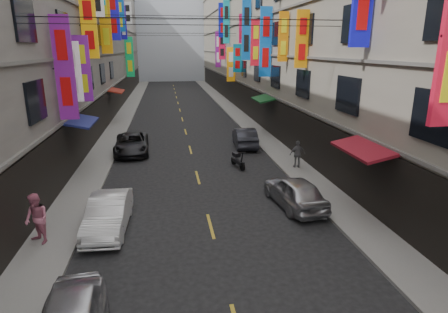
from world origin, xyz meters
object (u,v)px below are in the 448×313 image
object	(u,v)px
car_left_mid	(108,214)
car_right_far	(245,137)
car_left_far	(132,144)
pedestrian_rfar	(298,154)
scooter_far_right	(238,160)
pedestrian_lfar	(37,219)
car_right_mid	(295,192)

from	to	relation	value
car_left_mid	car_right_far	xyz separation A→B (m)	(8.00, 12.02, 0.02)
car_left_far	pedestrian_rfar	distance (m)	11.21
car_left_mid	pedestrian_rfar	world-z (taller)	pedestrian_rfar
scooter_far_right	pedestrian_lfar	size ratio (longest dim) A/B	0.95
scooter_far_right	pedestrian_rfar	world-z (taller)	pedestrian_rfar
car_left_mid	pedestrian_lfar	xyz separation A→B (m)	(-2.32, -0.92, 0.38)
car_left_far	pedestrian_lfar	size ratio (longest dim) A/B	2.56
car_left_mid	car_right_mid	size ratio (longest dim) A/B	1.00
car_right_far	car_right_mid	bearing A→B (deg)	94.55
car_left_mid	pedestrian_rfar	size ratio (longest dim) A/B	2.54
car_left_mid	car_right_far	bearing A→B (deg)	58.42
car_left_far	car_right_far	size ratio (longest dim) A/B	1.14
car_left_mid	car_left_far	world-z (taller)	car_left_mid
scooter_far_right	pedestrian_lfar	world-z (taller)	pedestrian_lfar
scooter_far_right	car_right_mid	distance (m)	6.23
car_right_far	scooter_far_right	bearing A→B (deg)	77.97
car_left_mid	pedestrian_lfar	world-z (taller)	pedestrian_lfar
car_left_far	car_right_mid	xyz separation A→B (m)	(8.00, -10.32, 0.04)
car_left_mid	pedestrian_lfar	bearing A→B (deg)	-156.30
scooter_far_right	pedestrian_rfar	distance (m)	3.56
car_right_far	pedestrian_rfar	world-z (taller)	pedestrian_rfar
car_right_far	pedestrian_lfar	size ratio (longest dim) A/B	2.25
car_right_far	pedestrian_lfar	bearing A→B (deg)	55.96
scooter_far_right	car_left_mid	distance (m)	9.68
pedestrian_rfar	car_right_mid	bearing A→B (deg)	69.20
car_left_far	pedestrian_rfar	size ratio (longest dim) A/B	2.97
car_right_mid	car_left_far	bearing A→B (deg)	-59.05
scooter_far_right	car_left_far	world-z (taller)	car_left_far
car_left_mid	pedestrian_rfar	xyz separation A→B (m)	(9.97, 6.27, 0.25)
car_right_far	car_left_mid	bearing A→B (deg)	60.89
car_right_far	pedestrian_rfar	size ratio (longest dim) A/B	2.60
car_left_far	car_right_mid	bearing A→B (deg)	-54.53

